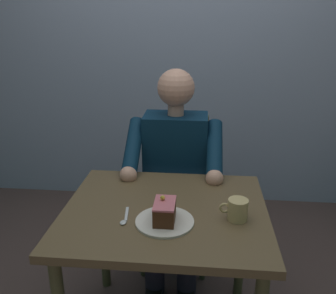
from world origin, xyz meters
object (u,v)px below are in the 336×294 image
seated_person (174,174)px  coffee_cup (237,209)px  cake_slice (165,211)px  dining_table (165,227)px  dessert_spoon (125,218)px  chair (176,182)px

seated_person → coffee_cup: bearing=118.4°
cake_slice → coffee_cup: bearing=-169.4°
dining_table → seated_person: (0.00, -0.51, 0.03)m
cake_slice → coffee_cup: cake_slice is taller
cake_slice → coffee_cup: size_ratio=1.13×
cake_slice → dessert_spoon: (0.17, -0.01, -0.05)m
cake_slice → chair: bearing=-89.3°
dessert_spoon → cake_slice: bearing=177.1°
chair → cake_slice: 0.83m
seated_person → dessert_spoon: bearing=75.6°
chair → seated_person: bearing=90.0°
chair → cake_slice: chair is taller
chair → dessert_spoon: bearing=78.7°
dining_table → dessert_spoon: bearing=33.9°
seated_person → chair: bearing=-90.0°
chair → dessert_spoon: chair is taller
dining_table → dessert_spoon: size_ratio=6.18×
coffee_cup → dessert_spoon: 0.47m
cake_slice → seated_person: bearing=-89.1°
cake_slice → dessert_spoon: 0.17m
seated_person → cake_slice: (-0.01, 0.62, 0.11)m
dessert_spoon → coffee_cup: bearing=-174.2°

